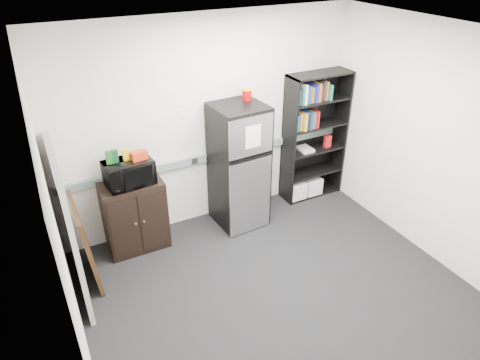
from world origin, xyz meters
The scene contains 18 objects.
floor centered at (0.00, 0.00, 0.00)m, with size 4.00×4.00×0.00m, color black.
wall_back centered at (0.00, 1.75, 1.35)m, with size 4.00×0.02×2.70m, color white.
wall_right centered at (2.00, 0.00, 1.35)m, with size 0.02×3.50×2.70m, color white.
wall_left centered at (-2.00, 0.00, 1.35)m, with size 0.02×3.50×2.70m, color white.
ceiling centered at (0.00, 0.00, 2.70)m, with size 4.00×3.50×0.02m, color white.
electrical_raceway centered at (0.00, 1.72, 0.90)m, with size 3.92×0.05×0.10m, color gray.
wall_note centered at (-0.35, 1.74, 1.55)m, with size 0.14×0.00×0.10m, color white.
bookshelf centered at (1.51, 1.57, 0.97)m, with size 0.90×0.34×1.85m.
cubicle_partition centered at (-1.90, 1.08, 0.81)m, with size 0.06×1.30×1.62m.
cabinet centered at (-1.14, 1.50, 0.45)m, with size 0.73×0.48×0.91m.
microwave centered at (-1.14, 1.48, 1.06)m, with size 0.53×0.36×0.30m, color black.
snack_box_a centered at (-1.32, 1.52, 1.28)m, with size 0.07×0.05×0.15m, color #1C5C1A.
snack_box_b centered at (-1.26, 1.52, 1.28)m, with size 0.07×0.05×0.15m, color #0D391C.
snack_box_c centered at (-1.14, 1.52, 1.27)m, with size 0.07×0.05×0.14m, color gold.
snack_bag centered at (-1.00, 1.47, 1.25)m, with size 0.18×0.10×0.10m, color red.
refrigerator centered at (0.25, 1.42, 0.83)m, with size 0.66×0.69×1.66m.
coffee_can centered at (0.42, 1.55, 1.74)m, with size 0.12×0.12×0.17m.
framed_poster centered at (-1.77, 1.17, 0.49)m, with size 0.13×0.76×0.98m.
Camera 1 is at (-1.96, -2.92, 3.42)m, focal length 32.00 mm.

